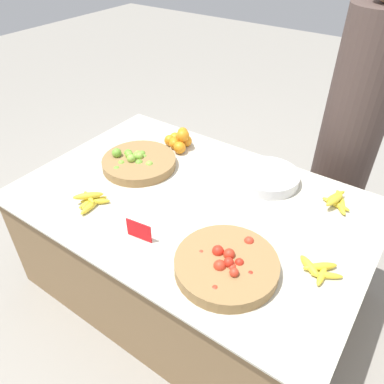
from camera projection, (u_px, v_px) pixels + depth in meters
ground_plane at (192, 282)px, 2.33m from camera, size 12.00×12.00×0.00m
market_table at (192, 245)px, 2.13m from camera, size 1.79×1.19×0.66m
lime_bowl at (138, 162)px, 2.16m from camera, size 0.42×0.42×0.10m
tomato_basket at (226, 265)px, 1.54m from camera, size 0.43×0.43×0.09m
orange_pile at (179, 140)px, 2.32m from camera, size 0.18×0.18×0.14m
metal_bowl at (268, 177)px, 2.03m from camera, size 0.34×0.34×0.06m
price_sign at (139, 231)px, 1.67m from camera, size 0.13×0.02×0.10m
banana_bunch_front_center at (91, 201)px, 1.88m from camera, size 0.16×0.18×0.06m
banana_bunch_middle_right at (318, 270)px, 1.54m from camera, size 0.20×0.16×0.04m
banana_bunch_front_left at (337, 201)px, 1.88m from camera, size 0.15×0.20×0.06m
vendor_person at (351, 132)px, 2.26m from camera, size 0.36×0.36×1.68m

